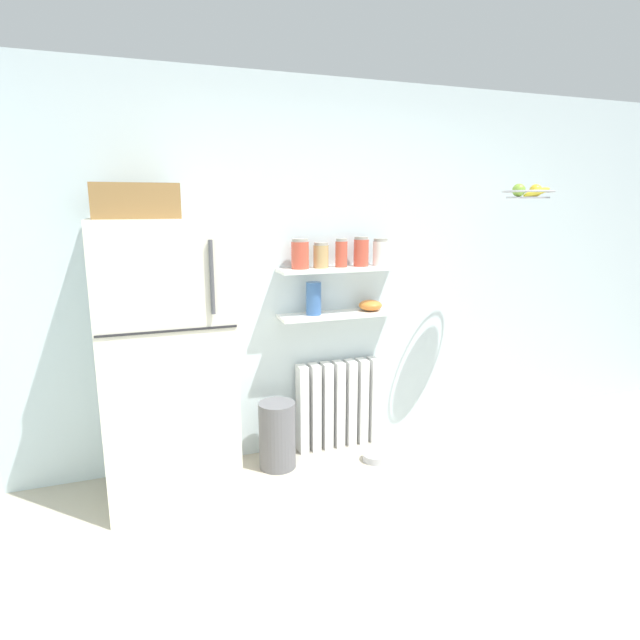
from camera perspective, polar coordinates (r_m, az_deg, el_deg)
ground_plane at (r=2.98m, az=12.26°, el=-24.43°), size 7.04×7.04×0.00m
back_wall at (r=3.81m, az=0.70°, el=5.28°), size 7.04×0.10×2.60m
refrigerator at (r=3.29m, az=-16.34°, el=-3.66°), size 0.75×0.67×1.88m
radiator at (r=3.95m, az=2.01°, el=-9.08°), size 0.63×0.12×0.65m
wall_shelf_lower at (r=3.73m, az=2.26°, el=0.60°), size 0.89×0.22×0.02m
wall_shelf_upper at (r=3.68m, az=2.30°, el=5.54°), size 0.89×0.22×0.02m
storage_jar_0 at (r=3.56m, az=-2.17°, el=7.13°), size 0.12×0.12×0.20m
storage_jar_1 at (r=3.61m, az=0.10°, el=6.99°), size 0.10×0.10×0.17m
storage_jar_2 at (r=3.66m, az=2.32°, el=7.24°), size 0.08×0.08×0.20m
storage_jar_3 at (r=3.72m, az=4.47°, el=7.37°), size 0.10×0.10×0.21m
storage_jar_4 at (r=3.79m, az=6.54°, el=7.29°), size 0.11×0.11×0.19m
vase at (r=3.63m, az=-0.69°, el=2.33°), size 0.11×0.11×0.23m
shelf_bowl at (r=3.81m, az=5.47°, el=1.59°), size 0.17×0.17×0.08m
trash_bin at (r=3.69m, az=-4.64°, el=-12.28°), size 0.25×0.25×0.46m
pet_food_bowl at (r=3.87m, az=5.95°, el=-14.51°), size 0.17×0.17×0.05m
hanging_fruit_basket at (r=3.94m, az=21.59°, el=12.70°), size 0.34×0.34×0.10m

